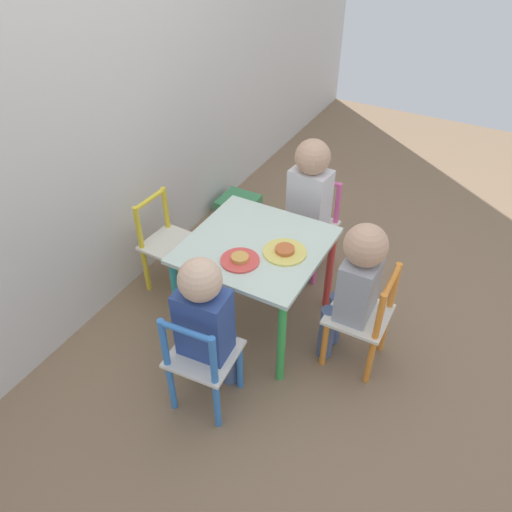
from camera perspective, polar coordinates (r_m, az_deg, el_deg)
name	(u,v)px	position (r m, az deg, el deg)	size (l,w,h in m)	color
ground_plane	(256,319)	(2.57, 0.00, -7.17)	(6.00, 6.00, 0.00)	#7F664C
house_wall	(89,29)	(2.33, -18.50, 23.38)	(6.00, 0.06, 2.60)	silver
kids_table	(256,255)	(2.29, 0.00, 0.06)	(0.61, 0.61, 0.48)	silver
chair_orange	(363,319)	(2.26, 12.17, -7.00)	(0.26, 0.26, 0.53)	silver
chair_blue	(202,361)	(2.06, -6.22, -11.83)	(0.28, 0.28, 0.53)	silver
chair_pink	(311,227)	(2.76, 6.28, 3.33)	(0.28, 0.28, 0.53)	silver
chair_yellow	(168,245)	(2.65, -10.00, 1.21)	(0.27, 0.27, 0.53)	silver
child_front	(356,280)	(2.13, 11.35, -2.76)	(0.20, 0.22, 0.74)	#4C608E
child_left	(206,318)	(1.96, -5.73, -7.04)	(0.22, 0.21, 0.75)	#4C608E
child_right	(308,197)	(2.59, 5.98, 6.77)	(0.23, 0.21, 0.79)	#4C608E
plate_front	(285,251)	(2.19, 3.31, 0.53)	(0.19, 0.19, 0.03)	#EADB66
plate_left	(240,260)	(2.15, -1.85, -0.42)	(0.17, 0.17, 0.03)	#E54C47
storage_bin	(238,205)	(3.31, -2.04, 5.81)	(0.24, 0.24, 0.10)	#3D8E56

